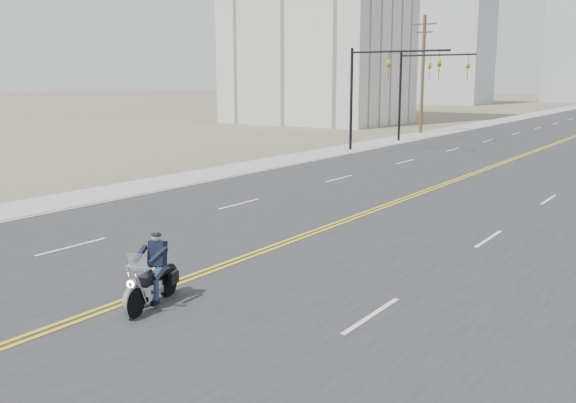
% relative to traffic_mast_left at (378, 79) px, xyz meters
% --- Properties ---
extents(ground_plane, '(400.00, 400.00, 0.00)m').
position_rel_traffic_mast_left_xyz_m(ground_plane, '(8.98, -32.00, -4.94)').
color(ground_plane, '#776D56').
rests_on(ground_plane, ground).
extents(sidewalk_left, '(3.00, 200.00, 0.01)m').
position_rel_traffic_mast_left_xyz_m(sidewalk_left, '(-2.52, 38.00, -4.93)').
color(sidewalk_left, '#A5A5A0').
rests_on(sidewalk_left, ground).
extents(traffic_mast_left, '(7.10, 0.26, 7.00)m').
position_rel_traffic_mast_left_xyz_m(traffic_mast_left, '(0.00, 0.00, 0.00)').
color(traffic_mast_left, black).
rests_on(traffic_mast_left, ground).
extents(traffic_mast_far, '(6.10, 0.26, 7.00)m').
position_rel_traffic_mast_left_xyz_m(traffic_mast_far, '(-0.33, 8.00, -0.06)').
color(traffic_mast_far, black).
rests_on(traffic_mast_far, ground).
extents(utility_pole_left, '(2.20, 0.30, 10.50)m').
position_rel_traffic_mast_left_xyz_m(utility_pole_left, '(-3.52, 16.00, 0.54)').
color(utility_pole_left, brown).
rests_on(utility_pole_left, ground).
extents(haze_bldg_a, '(14.00, 12.00, 22.00)m').
position_rel_traffic_mast_left_xyz_m(haze_bldg_a, '(-26.02, 83.00, 6.06)').
color(haze_bldg_a, '#B7BCC6').
rests_on(haze_bldg_a, ground).
extents(haze_bldg_f, '(12.00, 12.00, 16.00)m').
position_rel_traffic_mast_left_xyz_m(haze_bldg_f, '(-41.02, 98.00, 3.06)').
color(haze_bldg_f, '#ADB2B7').
rests_on(haze_bldg_f, ground).
extents(motorcyclist, '(1.46, 2.26, 1.63)m').
position_rel_traffic_mast_left_xyz_m(motorcyclist, '(9.66, -30.18, -4.12)').
color(motorcyclist, black).
rests_on(motorcyclist, ground).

